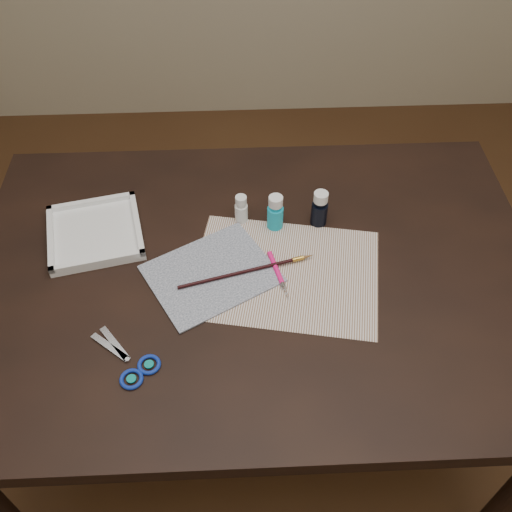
{
  "coord_description": "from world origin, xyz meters",
  "views": [
    {
      "loc": [
        -0.04,
        -0.83,
        1.74
      ],
      "look_at": [
        0.0,
        0.0,
        0.8
      ],
      "focal_mm": 40.0,
      "sensor_mm": 36.0,
      "label": 1
    }
  ],
  "objects_px": {
    "paper": "(286,273)",
    "scissors": "(120,357)",
    "canvas": "(211,274)",
    "paint_bottle_white": "(241,209)",
    "palette_tray": "(95,232)",
    "paint_bottle_cyan": "(275,212)",
    "paint_bottle_navy": "(320,208)"
  },
  "relations": [
    {
      "from": "scissors",
      "to": "palette_tray",
      "type": "distance_m",
      "value": 0.36
    },
    {
      "from": "paint_bottle_cyan",
      "to": "palette_tray",
      "type": "height_order",
      "value": "paint_bottle_cyan"
    },
    {
      "from": "canvas",
      "to": "scissors",
      "type": "xyz_separation_m",
      "value": [
        -0.18,
        -0.21,
        0.0
      ]
    },
    {
      "from": "paint_bottle_navy",
      "to": "canvas",
      "type": "bearing_deg",
      "value": -149.14
    },
    {
      "from": "paint_bottle_cyan",
      "to": "paint_bottle_navy",
      "type": "height_order",
      "value": "same"
    },
    {
      "from": "canvas",
      "to": "scissors",
      "type": "bearing_deg",
      "value": -130.84
    },
    {
      "from": "paint_bottle_white",
      "to": "scissors",
      "type": "bearing_deg",
      "value": -123.63
    },
    {
      "from": "paper",
      "to": "paint_bottle_navy",
      "type": "xyz_separation_m",
      "value": [
        0.09,
        0.16,
        0.05
      ]
    },
    {
      "from": "canvas",
      "to": "paint_bottle_white",
      "type": "distance_m",
      "value": 0.19
    },
    {
      "from": "paint_bottle_white",
      "to": "scissors",
      "type": "distance_m",
      "value": 0.46
    },
    {
      "from": "paper",
      "to": "paint_bottle_cyan",
      "type": "height_order",
      "value": "paint_bottle_cyan"
    },
    {
      "from": "paint_bottle_navy",
      "to": "scissors",
      "type": "relative_size",
      "value": 0.52
    },
    {
      "from": "paint_bottle_white",
      "to": "scissors",
      "type": "relative_size",
      "value": 0.42
    },
    {
      "from": "paper",
      "to": "scissors",
      "type": "bearing_deg",
      "value": -149.38
    },
    {
      "from": "paint_bottle_cyan",
      "to": "palette_tray",
      "type": "relative_size",
      "value": 0.44
    },
    {
      "from": "paint_bottle_white",
      "to": "palette_tray",
      "type": "bearing_deg",
      "value": -173.8
    },
    {
      "from": "canvas",
      "to": "paint_bottle_navy",
      "type": "distance_m",
      "value": 0.31
    },
    {
      "from": "paint_bottle_navy",
      "to": "scissors",
      "type": "bearing_deg",
      "value": -140.39
    },
    {
      "from": "paper",
      "to": "scissors",
      "type": "relative_size",
      "value": 2.28
    },
    {
      "from": "paper",
      "to": "palette_tray",
      "type": "xyz_separation_m",
      "value": [
        -0.44,
        0.14,
        0.01
      ]
    },
    {
      "from": "paint_bottle_cyan",
      "to": "paint_bottle_navy",
      "type": "relative_size",
      "value": 0.99
    },
    {
      "from": "paper",
      "to": "paint_bottle_cyan",
      "type": "bearing_deg",
      "value": 95.48
    },
    {
      "from": "paper",
      "to": "paint_bottle_navy",
      "type": "distance_m",
      "value": 0.19
    },
    {
      "from": "paper",
      "to": "scissors",
      "type": "distance_m",
      "value": 0.4
    },
    {
      "from": "paper",
      "to": "canvas",
      "type": "height_order",
      "value": "canvas"
    },
    {
      "from": "paper",
      "to": "paint_bottle_white",
      "type": "bearing_deg",
      "value": 118.53
    },
    {
      "from": "paint_bottle_navy",
      "to": "scissors",
      "type": "distance_m",
      "value": 0.57
    },
    {
      "from": "scissors",
      "to": "paper",
      "type": "bearing_deg",
      "value": -110.6
    },
    {
      "from": "paint_bottle_cyan",
      "to": "paint_bottle_white",
      "type": "bearing_deg",
      "value": 163.18
    },
    {
      "from": "scissors",
      "to": "paint_bottle_white",
      "type": "bearing_deg",
      "value": -84.85
    },
    {
      "from": "paint_bottle_white",
      "to": "paint_bottle_cyan",
      "type": "distance_m",
      "value": 0.08
    },
    {
      "from": "paint_bottle_white",
      "to": "paint_bottle_navy",
      "type": "height_order",
      "value": "paint_bottle_navy"
    }
  ]
}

